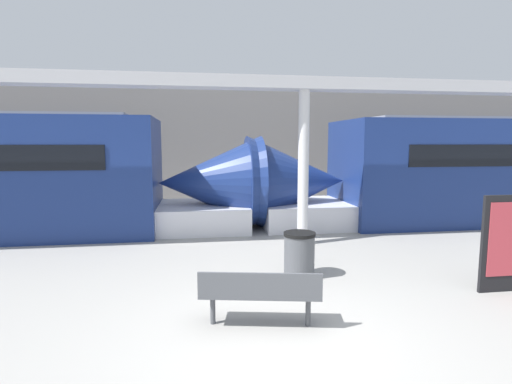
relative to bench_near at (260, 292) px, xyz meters
The scene contains 6 objects.
ground_plane 0.68m from the bench_near, 67.34° to the right, with size 60.00×60.00×0.00m, color #9E9B96.
station_wall 11.78m from the bench_near, 89.10° to the left, with size 56.00×0.20×5.00m, color gray.
bench_near is the anchor object (origin of this frame).
trash_bin 2.14m from the bench_near, 61.27° to the left, with size 0.58×0.58×0.83m.
support_column_near 4.70m from the bench_near, 67.73° to the left, with size 0.26×0.26×3.65m, color silver.
canopy_beam 5.59m from the bench_near, 67.73° to the left, with size 28.00×0.60×0.28m, color #B7B7BC.
Camera 1 is at (-0.99, -4.55, 2.44)m, focal length 28.00 mm.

